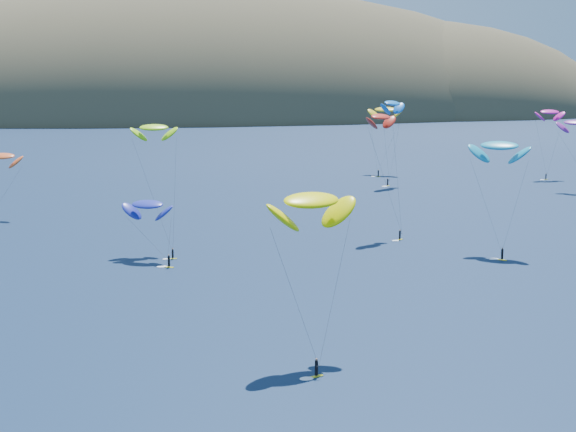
# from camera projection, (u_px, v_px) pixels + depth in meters

# --- Properties ---
(island) EXTENTS (730.00, 300.00, 210.00)m
(island) POSITION_uv_depth(u_px,v_px,m) (223.00, 128.00, 603.35)
(island) COLOR #3D3526
(island) RESTS_ON ground
(kitesurfer_1) EXTENTS (9.20, 7.48, 15.76)m
(kitesurfer_1) POSITION_uv_depth(u_px,v_px,m) (1.00, 156.00, 171.52)
(kitesurfer_1) COLOR yellow
(kitesurfer_1) RESTS_ON ground
(kitesurfer_2) EXTENTS (11.64, 12.38, 20.29)m
(kitesurfer_2) POSITION_uv_depth(u_px,v_px,m) (311.00, 200.00, 87.91)
(kitesurfer_2) COLOR yellow
(kitesurfer_2) RESTS_ON ground
(kitesurfer_3) EXTENTS (7.84, 12.60, 23.67)m
(kitesurfer_3) POSITION_uv_depth(u_px,v_px,m) (154.00, 128.00, 141.27)
(kitesurfer_3) COLOR yellow
(kitesurfer_3) RESTS_ON ground
(kitesurfer_4) EXTENTS (10.63, 9.82, 25.35)m
(kitesurfer_4) POSITION_uv_depth(u_px,v_px,m) (392.00, 103.00, 220.68)
(kitesurfer_4) COLOR yellow
(kitesurfer_4) RESTS_ON ground
(kitesurfer_5) EXTENTS (10.86, 13.40, 21.36)m
(kitesurfer_5) POSITION_uv_depth(u_px,v_px,m) (499.00, 146.00, 139.22)
(kitesurfer_5) COLOR yellow
(kitesurfer_5) RESTS_ON ground
(kitesurfer_6) EXTENTS (9.99, 13.09, 20.56)m
(kitesurfer_6) POSITION_uv_depth(u_px,v_px,m) (576.00, 123.00, 210.46)
(kitesurfer_6) COLOR yellow
(kitesurfer_6) RESTS_ON ground
(kitesurfer_8) EXTENTS (9.01, 6.75, 21.99)m
(kitesurfer_8) POSITION_uv_depth(u_px,v_px,m) (550.00, 112.00, 235.45)
(kitesurfer_8) COLOR yellow
(kitesurfer_8) RESTS_ON ground
(kitesurfer_9) EXTENTS (8.25, 10.20, 24.87)m
(kitesurfer_9) POSITION_uv_depth(u_px,v_px,m) (381.00, 117.00, 152.02)
(kitesurfer_9) COLOR yellow
(kitesurfer_9) RESTS_ON ground
(kitesurfer_10) EXTENTS (9.60, 11.82, 11.72)m
(kitesurfer_10) POSITION_uv_depth(u_px,v_px,m) (147.00, 204.00, 134.29)
(kitesurfer_10) COLOR yellow
(kitesurfer_10) RESTS_ON ground
(kitesurfer_11) EXTENTS (11.37, 15.30, 22.55)m
(kitesurfer_11) POSITION_uv_depth(u_px,v_px,m) (385.00, 110.00, 247.03)
(kitesurfer_11) COLOR yellow
(kitesurfer_11) RESTS_ON ground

